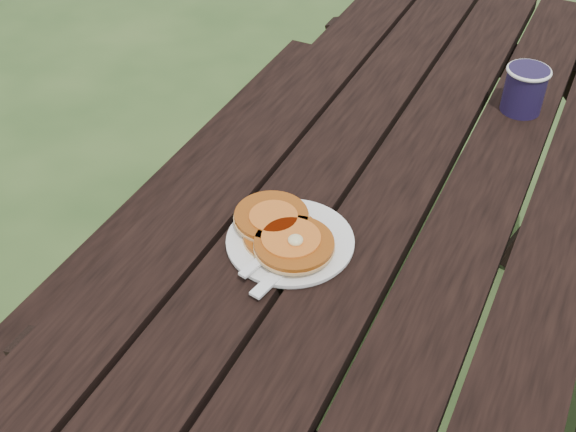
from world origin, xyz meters
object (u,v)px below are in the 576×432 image
at_px(plate, 290,242).
at_px(coffee_cup, 525,87).
at_px(pancake_stack, 283,232).
at_px(picnic_table, 390,299).

xyz_separation_m(plate, coffee_cup, (0.26, 0.59, 0.05)).
bearing_deg(pancake_stack, picnic_table, 68.77).
height_order(picnic_table, plate, plate).
distance_m(plate, coffee_cup, 0.65).
distance_m(picnic_table, coffee_cup, 0.55).
bearing_deg(plate, coffee_cup, 66.47).
xyz_separation_m(picnic_table, plate, (-0.11, -0.30, 0.39)).
relative_size(picnic_table, pancake_stack, 9.24).
relative_size(picnic_table, plate, 8.54).
bearing_deg(coffee_cup, picnic_table, -117.56).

